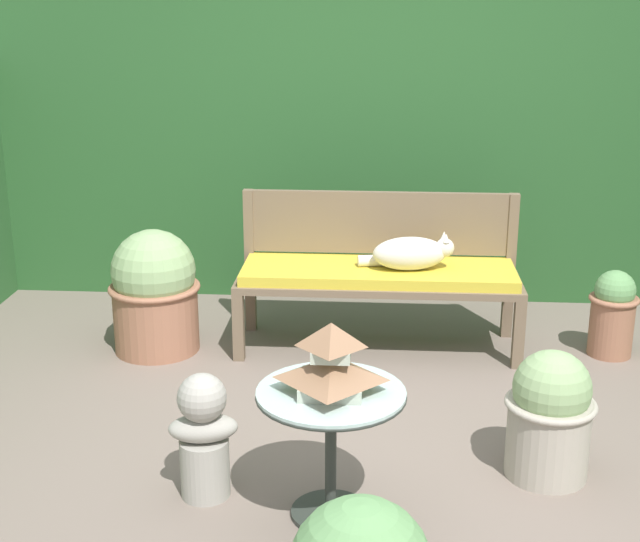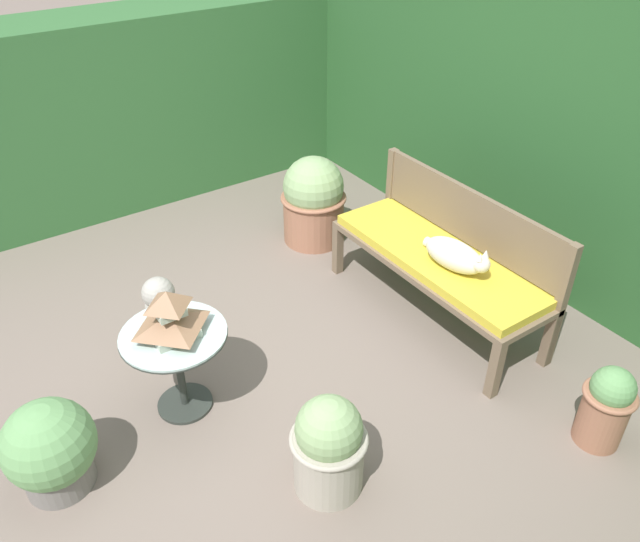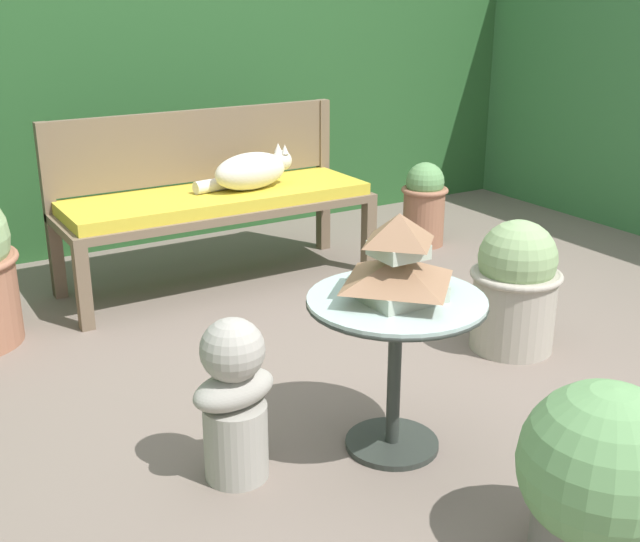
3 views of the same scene
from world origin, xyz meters
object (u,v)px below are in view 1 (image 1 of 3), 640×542
garden_bust (204,435)px  potted_plant_patio_mid (550,415)px  garden_bench (378,278)px  potted_plant_path_edge (613,312)px  patio_table (331,419)px  potted_plant_hedge_corner (155,292)px  cat (410,253)px  pagoda_birdhouse (331,363)px

garden_bust → potted_plant_patio_mid: (1.40, 0.26, 0.01)m
garden_bench → garden_bust: bearing=-112.8°
garden_bench → potted_plant_path_edge: (1.30, -0.01, -0.16)m
patio_table → garden_bust: patio_table is taller
garden_bust → potted_plant_path_edge: bearing=28.7°
patio_table → potted_plant_patio_mid: bearing=22.7°
potted_plant_path_edge → potted_plant_hedge_corner: size_ratio=0.70×
potted_plant_path_edge → potted_plant_hedge_corner: 2.55m
garden_bench → cat: size_ratio=2.96×
cat → patio_table: cat is taller
cat → garden_bust: cat is taller
garden_bench → pagoda_birdhouse: pagoda_birdhouse is taller
garden_bench → potted_plant_hedge_corner: bearing=-174.6°
pagoda_birdhouse → potted_plant_hedge_corner: bearing=124.0°
garden_bench → potted_plant_patio_mid: (0.72, -1.35, -0.14)m
potted_plant_path_edge → potted_plant_hedge_corner: (-2.54, -0.11, 0.09)m
potted_plant_path_edge → potted_plant_hedge_corner: potted_plant_hedge_corner is taller
cat → potted_plant_hedge_corner: (-1.42, -0.08, -0.23)m
cat → patio_table: size_ratio=0.94×
cat → pagoda_birdhouse: size_ratio=1.70×
patio_table → cat: bearing=78.7°
garden_bench → potted_plant_path_edge: potted_plant_path_edge is taller
cat → pagoda_birdhouse: (-0.34, -1.69, 0.07)m
cat → potted_plant_patio_mid: 1.46m
potted_plant_patio_mid → garden_bust: bearing=-169.5°
patio_table → potted_plant_path_edge: 2.26m
potted_plant_hedge_corner → potted_plant_patio_mid: (1.97, -1.23, -0.07)m
patio_table → potted_plant_patio_mid: potted_plant_patio_mid is taller
cat → potted_plant_patio_mid: (0.55, -1.32, -0.30)m
pagoda_birdhouse → potted_plant_path_edge: pagoda_birdhouse is taller
garden_bust → potted_plant_path_edge: size_ratio=1.07×
garden_bench → pagoda_birdhouse: (-0.16, -1.72, 0.23)m
pagoda_birdhouse → potted_plant_hedge_corner: 1.96m
potted_plant_patio_mid → patio_table: bearing=-157.3°
patio_table → garden_bench: bearing=84.6°
potted_plant_path_edge → garden_bust: bearing=-141.0°
garden_bench → garden_bust: 1.75m
garden_bench → patio_table: 1.73m
garden_bust → potted_plant_hedge_corner: bearing=100.6°
patio_table → potted_plant_path_edge: (1.46, 1.71, -0.16)m
cat → patio_table: (-0.34, -1.69, -0.16)m
pagoda_birdhouse → potted_plant_patio_mid: pagoda_birdhouse is taller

